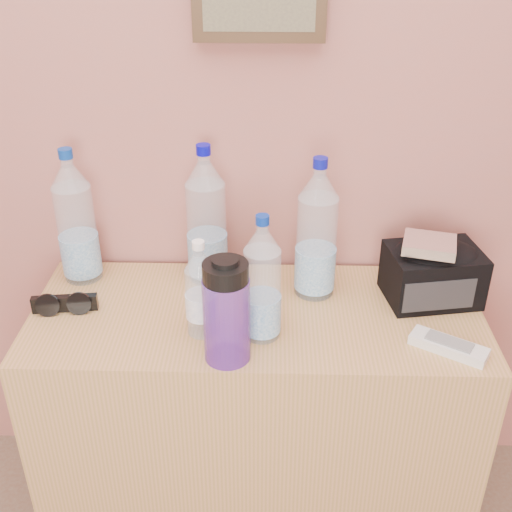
{
  "coord_description": "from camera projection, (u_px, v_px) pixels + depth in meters",
  "views": [
    {
      "loc": [
        0.15,
        0.47,
        1.57
      ],
      "look_at": [
        0.12,
        1.71,
        0.86
      ],
      "focal_mm": 45.0,
      "sensor_mm": 36.0,
      "label": 1
    }
  ],
  "objects": [
    {
      "name": "foil_packet",
      "position": [
        429.0,
        245.0,
        1.51
      ],
      "size": [
        0.14,
        0.13,
        0.03
      ],
      "primitive_type": "cube",
      "rotation": [
        0.0,
        0.0,
        -0.25
      ],
      "color": "silver",
      "rests_on": "toiletry_bag"
    },
    {
      "name": "pet_large_b",
      "position": [
        206.0,
        222.0,
        1.62
      ],
      "size": [
        0.1,
        0.1,
        0.37
      ],
      "rotation": [
        0.0,
        0.0,
        0.42
      ],
      "color": "white",
      "rests_on": "dresser"
    },
    {
      "name": "toiletry_bag",
      "position": [
        433.0,
        271.0,
        1.58
      ],
      "size": [
        0.24,
        0.19,
        0.15
      ],
      "primitive_type": null,
      "rotation": [
        0.0,
        0.0,
        0.17
      ],
      "color": "black",
      "rests_on": "dresser"
    },
    {
      "name": "nalgene_bottle",
      "position": [
        226.0,
        311.0,
        1.35
      ],
      "size": [
        0.1,
        0.1,
        0.25
      ],
      "rotation": [
        0.0,
        0.0,
        -0.12
      ],
      "color": "#6029AE",
      "rests_on": "dresser"
    },
    {
      "name": "pet_small",
      "position": [
        201.0,
        293.0,
        1.44
      ],
      "size": [
        0.07,
        0.07,
        0.24
      ],
      "rotation": [
        0.0,
        0.0,
        -0.41
      ],
      "color": "silver",
      "rests_on": "dresser"
    },
    {
      "name": "sunglasses",
      "position": [
        65.0,
        303.0,
        1.55
      ],
      "size": [
        0.16,
        0.08,
        0.04
      ],
      "primitive_type": null,
      "rotation": [
        0.0,
        0.0,
        0.13
      ],
      "color": "black",
      "rests_on": "dresser"
    },
    {
      "name": "pet_large_d",
      "position": [
        262.0,
        285.0,
        1.41
      ],
      "size": [
        0.08,
        0.08,
        0.3
      ],
      "rotation": [
        0.0,
        0.0,
        0.37
      ],
      "color": "silver",
      "rests_on": "dresser"
    },
    {
      "name": "pet_large_a",
      "position": [
        76.0,
        223.0,
        1.62
      ],
      "size": [
        0.1,
        0.1,
        0.36
      ],
      "rotation": [
        0.0,
        0.0,
        -0.43
      ],
      "color": "#A6BED4",
      "rests_on": "dresser"
    },
    {
      "name": "dresser",
      "position": [
        256.0,
        417.0,
        1.72
      ],
      "size": [
        1.1,
        0.46,
        0.68
      ],
      "primitive_type": "cube",
      "color": "tan",
      "rests_on": "ground"
    },
    {
      "name": "ac_remote",
      "position": [
        448.0,
        346.0,
        1.42
      ],
      "size": [
        0.17,
        0.13,
        0.02
      ],
      "primitive_type": "cube",
      "rotation": [
        0.0,
        0.0,
        -0.55
      ],
      "color": "silver",
      "rests_on": "dresser"
    },
    {
      "name": "pet_large_c",
      "position": [
        317.0,
        236.0,
        1.56
      ],
      "size": [
        0.1,
        0.1,
        0.36
      ],
      "rotation": [
        0.0,
        0.0,
        -0.38
      ],
      "color": "silver",
      "rests_on": "dresser"
    }
  ]
}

